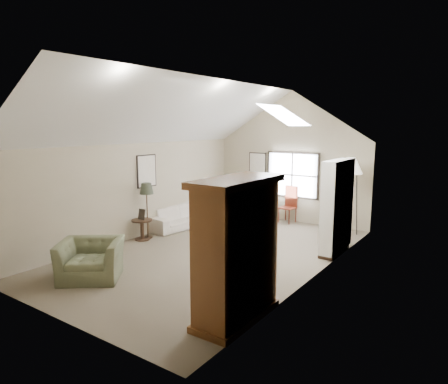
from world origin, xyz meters
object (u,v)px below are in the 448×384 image
Objects in this scene: coffee_table at (228,229)px; side_chair at (288,205)px; armoire at (237,250)px; sofa at (182,217)px; side_table at (142,230)px; armchair_far at (240,202)px; armchair_near at (91,260)px.

side_chair reaches higher than coffee_table.
armoire is 2.73× the size of coffee_table.
armoire is 5.86m from sofa.
armoire reaches higher than side_table.
armchair_far is 1.73m from side_chair.
armoire is 6.47m from side_chair.
armchair_far is at bearing 122.08° from armoire.
armoire is at bearing -33.90° from armchair_near.
side_chair reaches higher than armchair_far.
armoire is at bearing -54.07° from coffee_table.
armchair_near is 6.36m from armchair_far.
armoire is 4.71m from coffee_table.
side_table is (-1.67, -1.53, 0.06)m from coffee_table.
coffee_table is at bearing -85.74° from sofa.
side_table is 0.49× the size of side_chair.
side_table is at bearing 153.20° from armoire.
armchair_far reaches higher than coffee_table.
armchair_far is 0.86× the size of side_chair.
sofa is 1.60m from side_table.
sofa is at bearing 90.00° from side_table.
side_chair is (1.73, 0.00, 0.12)m from armchair_far.
sofa is at bearing 66.59° from armchair_far.
sofa is 2.68× the size of coffee_table.
coffee_table is at bearing 125.93° from armoire.
coffee_table is at bearing -97.26° from side_chair.
side_table is at bearing -137.40° from coffee_table.
armchair_near is 6.44m from side_chair.
armoire is 2.29× the size of armchair_far.
armoire reaches higher than armchair_far.
armoire is 3.33m from armchair_near.
armchair_near is at bearing -175.84° from armoire.
armoire is at bearing -63.57° from side_chair.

